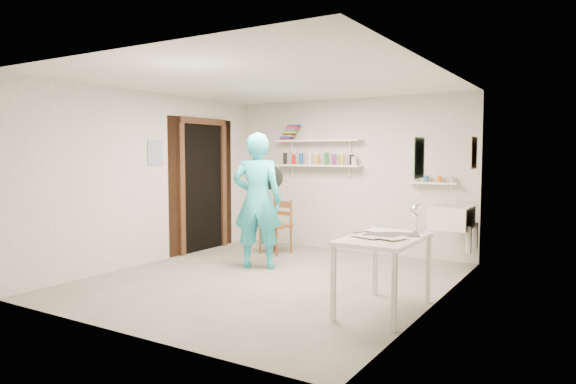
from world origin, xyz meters
The scene contains 27 objects.
floor centered at (0.00, 0.00, -0.01)m, with size 4.00×4.50×0.02m, color slate.
ceiling centered at (0.00, 0.00, 2.41)m, with size 4.00×4.50×0.02m, color silver.
wall_back centered at (0.00, 2.26, 1.20)m, with size 4.00×0.02×2.40m, color silver.
wall_front centered at (0.00, -2.26, 1.20)m, with size 4.00×0.02×2.40m, color silver.
wall_left centered at (-2.01, 0.00, 1.20)m, with size 0.02×4.50×2.40m, color silver.
wall_right centered at (2.01, 0.00, 1.20)m, with size 0.02×4.50×2.40m, color silver.
doorway_recess centered at (-1.99, 1.05, 1.00)m, with size 0.02×0.90×2.00m, color black.
corridor_box centered at (-2.70, 1.05, 1.05)m, with size 1.40×1.50×2.10m, color brown.
door_lintel centered at (-1.97, 1.05, 2.05)m, with size 0.06×1.05×0.10m, color brown.
door_jamb_near centered at (-1.97, 0.55, 1.00)m, with size 0.06×0.10×2.00m, color brown.
door_jamb_far centered at (-1.97, 1.55, 1.00)m, with size 0.06×0.10×2.00m, color brown.
shelf_lower centered at (-0.50, 2.13, 1.35)m, with size 1.50×0.22×0.03m, color white.
shelf_upper centered at (-0.50, 2.13, 1.75)m, with size 1.50×0.22×0.03m, color white.
ledge_shelf centered at (1.35, 2.17, 1.12)m, with size 0.70×0.14×0.03m, color white.
poster_left centered at (-1.99, 0.05, 1.55)m, with size 0.01×0.28×0.36m, color #334C7F.
poster_right_a centered at (1.99, 1.80, 1.55)m, with size 0.01×0.34×0.42m, color #995933.
poster_right_b centered at (1.99, -0.55, 1.50)m, with size 0.01×0.30×0.38m, color #3F724C.
belfast_sink centered at (1.75, 1.70, 0.70)m, with size 0.48×0.60×0.30m, color white.
man centered at (-0.51, 0.45, 0.91)m, with size 0.66×0.44×1.82m, color #2ABDD2.
wall_clock centered at (-0.43, 0.66, 1.21)m, with size 0.33×0.33×0.04m, color beige.
wooden_chair centered at (-0.84, 1.41, 0.43)m, with size 0.40×0.38×0.86m, color brown.
work_table centered at (1.64, -0.49, 0.37)m, with size 0.66×1.10×0.74m, color white.
desk_lamp centered at (1.82, -0.05, 0.96)m, with size 0.14×0.14×0.14m, color white.
spray_cans centered at (-0.50, 2.13, 1.45)m, with size 1.31×0.06×0.17m.
book_stack centered at (-1.02, 2.13, 1.89)m, with size 0.34×0.14×0.25m.
ledge_pots centered at (1.35, 2.17, 1.18)m, with size 0.48×0.07×0.09m.
papers centered at (1.64, -0.49, 0.75)m, with size 0.30×0.22×0.03m.
Camera 1 is at (3.41, -5.18, 1.53)m, focal length 32.00 mm.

